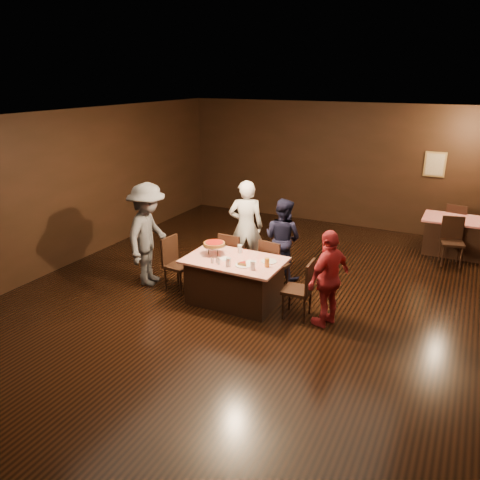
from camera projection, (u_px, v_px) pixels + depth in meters
name	position (u px, v px, depth m)	size (l,w,h in m)	color
room	(253.00, 177.00, 7.12)	(10.00, 10.04, 3.02)	black
main_table	(234.00, 281.00, 7.74)	(1.60, 1.00, 0.77)	red
back_table	(454.00, 236.00, 9.89)	(1.30, 0.90, 0.77)	red
chair_far_left	(234.00, 257.00, 8.51)	(0.42, 0.42, 0.95)	black
chair_far_right	(274.00, 264.00, 8.17)	(0.42, 0.42, 0.95)	black
chair_end_left	(179.00, 264.00, 8.17)	(0.42, 0.42, 0.95)	black
chair_end_right	(297.00, 289.00, 7.24)	(0.42, 0.42, 0.95)	black
chair_back_near	(452.00, 242.00, 9.27)	(0.42, 0.42, 0.95)	black
chair_back_far	(456.00, 224.00, 10.36)	(0.42, 0.42, 0.95)	black
diner_white_jacket	(246.00, 227.00, 8.83)	(0.65, 0.43, 1.79)	white
diner_navy_hoodie	(283.00, 239.00, 8.59)	(0.74, 0.58, 1.52)	black
diner_grey_knit	(148.00, 235.00, 8.28)	(1.20, 0.69, 1.86)	#505055
diner_red_shirt	(329.00, 278.00, 6.93)	(0.88, 0.37, 1.51)	#AD272F
pizza_stand	(214.00, 244.00, 7.76)	(0.38, 0.38, 0.22)	black
plate_with_slice	(243.00, 264.00, 7.34)	(0.25, 0.25, 0.06)	white
plate_empty	(269.00, 261.00, 7.50)	(0.25, 0.25, 0.01)	white
glass_front_left	(228.00, 262.00, 7.31)	(0.08, 0.08, 0.14)	silver
glass_front_right	(253.00, 265.00, 7.18)	(0.08, 0.08, 0.14)	silver
glass_amber	(267.00, 263.00, 7.29)	(0.08, 0.08, 0.14)	#BF7F26
glass_back	(240.00, 249.00, 7.86)	(0.08, 0.08, 0.14)	silver
condiments	(216.00, 260.00, 7.43)	(0.17, 0.10, 0.09)	silver
napkin_center	(251.00, 262.00, 7.48)	(0.16, 0.16, 0.01)	white
napkin_left	(225.00, 259.00, 7.63)	(0.16, 0.16, 0.01)	white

